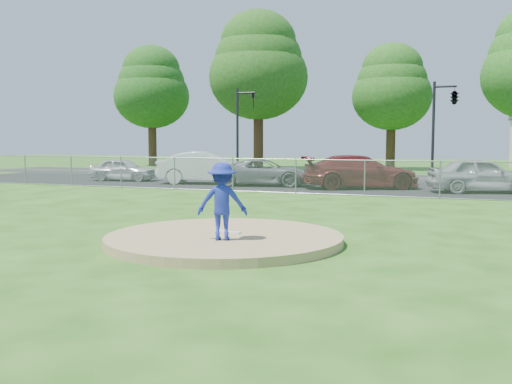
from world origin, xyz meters
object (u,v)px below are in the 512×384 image
parked_car_pearl (481,175)px  parked_car_silver (123,169)px  pitcher (222,201)px  traffic_cone (244,177)px  traffic_signal_left (241,124)px  traffic_signal_center (452,99)px  tree_far_left (152,87)px  parked_car_gray (265,172)px  tree_center (392,87)px  parked_car_darkred (360,172)px  parked_car_white (207,168)px  tree_left (258,65)px

parked_car_pearl → parked_car_silver: bearing=72.1°
pitcher → traffic_cone: pitcher is taller
traffic_signal_left → traffic_signal_center: (12.73, -0.00, 1.25)m
pitcher → parked_car_pearl: size_ratio=0.36×
tree_far_left → parked_car_gray: 25.38m
tree_center → parked_car_silver: 22.79m
tree_center → traffic_signal_left: (-7.76, -12.00, -3.11)m
parked_car_silver → parked_car_darkred: 13.63m
traffic_signal_left → parked_car_white: 6.95m
parked_car_white → parked_car_gray: bearing=-103.1°
tree_far_left → tree_center: size_ratio=1.09×
tree_far_left → traffic_cone: size_ratio=13.57×
pitcher → parked_car_gray: (-5.00, 16.18, -0.35)m
tree_far_left → traffic_cone: tree_far_left is taller
parked_car_silver → parked_car_pearl: parked_car_pearl is taller
pitcher → parked_car_pearl: pitcher is taller
parked_car_gray → traffic_signal_left: bearing=20.2°
pitcher → parked_car_white: size_ratio=0.32×
tree_left → parked_car_pearl: bearing=-43.4°
pitcher → traffic_signal_left: bearing=-86.6°
parked_car_silver → tree_center: bearing=-43.6°
pitcher → parked_car_pearl: 16.86m
tree_far_left → parked_car_gray: tree_far_left is taller
parked_car_white → tree_center: bearing=-33.3°
traffic_signal_left → parked_car_white: traffic_signal_left is taller
traffic_signal_center → parked_car_silver: 18.93m
traffic_signal_center → parked_car_gray: 11.55m
tree_center → traffic_signal_left: 14.63m
traffic_cone → parked_car_gray: 1.33m
tree_center → parked_car_white: size_ratio=1.90×
tree_left → parked_car_silver: size_ratio=3.30×
tree_far_left → traffic_signal_left: tree_far_left is taller
tree_left → parked_car_gray: size_ratio=2.59×
traffic_signal_center → parked_car_pearl: traffic_signal_center is taller
tree_left → parked_car_gray: bearing=-68.0°
traffic_signal_left → pitcher: (9.01, -22.66, -2.33)m
parked_car_gray → parked_car_darkred: size_ratio=0.88×
tree_far_left → parked_car_silver: (8.52, -17.17, -6.40)m
traffic_signal_left → parked_car_pearl: (14.32, -6.66, -2.57)m
tree_far_left → tree_center: bearing=2.7°
tree_center → traffic_signal_left: bearing=-122.9°
traffic_signal_left → pitcher: traffic_signal_left is taller
tree_far_left → parked_car_gray: size_ratio=2.22×
traffic_signal_left → parked_car_white: bearing=-83.5°
traffic_cone → parked_car_darkred: size_ratio=0.14×
tree_center → parked_car_silver: (-12.48, -18.17, -5.81)m
tree_center → traffic_cone: size_ratio=12.44×
parked_car_darkred → pitcher: bearing=155.7°
tree_far_left → traffic_cone: bearing=-47.1°
pitcher → traffic_cone: size_ratio=2.11×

